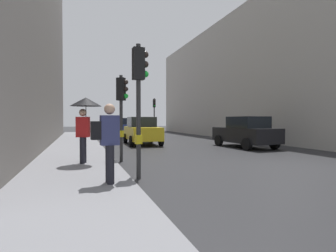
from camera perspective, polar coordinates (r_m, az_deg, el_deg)
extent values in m
plane|color=#28282B|center=(10.00, 23.38, -7.85)|extent=(120.00, 120.00, 0.00)
cube|color=gray|center=(13.46, -18.87, -5.14)|extent=(2.73, 40.00, 0.16)
cube|color=#B2ADA3|center=(27.17, 23.59, 8.88)|extent=(12.00, 33.99, 10.43)
cylinder|color=#2D2D2D|center=(10.31, -9.82, 1.55)|extent=(0.12, 0.12, 3.24)
cube|color=black|center=(10.37, -9.84, 7.63)|extent=(0.38, 0.36, 0.84)
cube|color=yellow|center=(10.32, -9.81, -1.62)|extent=(0.24, 0.25, 0.24)
sphere|color=#2D231E|center=(10.34, -8.85, 9.11)|extent=(0.18, 0.18, 0.18)
sphere|color=#2D231E|center=(10.31, -8.85, 7.68)|extent=(0.18, 0.18, 0.18)
sphere|color=green|center=(10.28, -8.84, 6.24)|extent=(0.18, 0.18, 0.18)
cylinder|color=#2D2D2D|center=(28.25, -2.91, 1.97)|extent=(0.12, 0.12, 3.82)
cube|color=black|center=(28.30, -2.92, 4.79)|extent=(0.25, 0.31, 0.84)
cube|color=yellow|center=(28.25, -2.91, 0.22)|extent=(0.21, 0.17, 0.24)
sphere|color=#2D231E|center=(28.13, -2.83, 5.34)|extent=(0.18, 0.18, 0.18)
sphere|color=#2D231E|center=(28.12, -2.83, 4.81)|extent=(0.18, 0.18, 0.18)
sphere|color=green|center=(28.10, -2.83, 4.28)|extent=(0.18, 0.18, 0.18)
cylinder|color=#2D2D2D|center=(7.25, -6.22, 3.01)|extent=(0.12, 0.12, 3.58)
cube|color=black|center=(7.40, -6.24, 12.87)|extent=(0.31, 0.26, 0.84)
cube|color=yellow|center=(7.27, -6.21, -2.82)|extent=(0.17, 0.21, 0.24)
sphere|color=#2D231E|center=(7.51, -4.80, 14.73)|extent=(0.18, 0.18, 0.18)
sphere|color=#2D231E|center=(7.45, -4.80, 12.79)|extent=(0.18, 0.18, 0.18)
sphere|color=green|center=(7.40, -4.79, 10.82)|extent=(0.18, 0.18, 0.18)
cube|color=red|center=(32.73, -11.53, -0.24)|extent=(2.03, 4.29, 0.80)
cube|color=black|center=(32.97, -11.56, 1.03)|extent=(1.71, 2.08, 0.64)
cylinder|color=black|center=(31.47, -9.73, -1.02)|extent=(0.25, 0.65, 0.64)
cylinder|color=black|center=(31.35, -13.01, -1.04)|extent=(0.25, 0.65, 0.64)
cylinder|color=black|center=(34.15, -10.16, -0.84)|extent=(0.25, 0.65, 0.64)
cylinder|color=black|center=(34.05, -13.18, -0.86)|extent=(0.25, 0.65, 0.64)
cube|color=silver|center=(36.32, -4.54, -0.07)|extent=(2.04, 4.30, 0.80)
cube|color=black|center=(36.06, -4.47, 1.07)|extent=(1.71, 2.09, 0.64)
cylinder|color=black|center=(37.51, -6.26, -0.64)|extent=(0.26, 0.65, 0.64)
cylinder|color=black|center=(37.83, -3.57, -0.62)|extent=(0.26, 0.65, 0.64)
cylinder|color=black|center=(34.85, -5.59, -0.78)|extent=(0.26, 0.65, 0.64)
cylinder|color=black|center=(35.18, -2.70, -0.76)|extent=(0.26, 0.65, 0.64)
cube|color=yellow|center=(17.54, -5.46, -1.50)|extent=(1.93, 4.25, 0.80)
cube|color=black|center=(17.76, -5.62, 0.86)|extent=(1.66, 2.05, 0.64)
cylinder|color=black|center=(16.45, -1.47, -3.08)|extent=(0.24, 0.65, 0.64)
cylinder|color=black|center=(16.08, -7.69, -3.19)|extent=(0.24, 0.65, 0.64)
cylinder|color=black|center=(19.07, -3.58, -2.48)|extent=(0.24, 0.65, 0.64)
cylinder|color=black|center=(18.75, -8.96, -2.56)|extent=(0.24, 0.65, 0.64)
cube|color=black|center=(16.12, 15.86, -1.79)|extent=(2.02, 4.29, 0.80)
cube|color=black|center=(15.90, 16.42, 0.76)|extent=(1.70, 2.08, 0.64)
cylinder|color=black|center=(16.75, 10.60, -3.02)|extent=(0.25, 0.65, 0.64)
cylinder|color=black|center=(17.77, 15.54, -2.80)|extent=(0.25, 0.65, 0.64)
cylinder|color=black|center=(14.54, 16.23, -3.70)|extent=(0.25, 0.65, 0.64)
cylinder|color=black|center=(15.69, 21.46, -3.37)|extent=(0.25, 0.65, 0.64)
cube|color=navy|center=(26.86, -9.43, -0.55)|extent=(1.84, 4.22, 0.80)
cube|color=black|center=(27.09, -9.52, 0.99)|extent=(1.62, 2.02, 0.64)
cylinder|color=black|center=(25.72, -6.96, -1.52)|extent=(0.23, 0.64, 0.64)
cylinder|color=black|center=(25.41, -10.93, -1.56)|extent=(0.23, 0.64, 0.64)
cylinder|color=black|center=(28.36, -8.08, -1.26)|extent=(0.23, 0.64, 0.64)
cylinder|color=black|center=(28.08, -11.69, -1.30)|extent=(0.23, 0.64, 0.64)
cylinder|color=black|center=(9.39, -17.25, -4.79)|extent=(0.16, 0.16, 0.85)
cylinder|color=black|center=(9.20, -17.57, -4.92)|extent=(0.16, 0.16, 0.85)
cube|color=red|center=(9.25, -17.44, -0.19)|extent=(0.46, 0.36, 0.66)
sphere|color=tan|center=(9.25, -17.46, 2.72)|extent=(0.24, 0.24, 0.24)
cylinder|color=black|center=(9.22, -16.85, 1.36)|extent=(0.02, 0.02, 0.90)
cone|color=black|center=(9.24, -16.87, 4.90)|extent=(1.00, 1.00, 0.28)
cylinder|color=black|center=(6.33, -12.29, -7.68)|extent=(0.16, 0.16, 0.85)
cylinder|color=black|center=(6.14, -11.96, -7.97)|extent=(0.16, 0.16, 0.85)
cube|color=navy|center=(6.16, -12.16, -0.87)|extent=(0.42, 0.29, 0.66)
sphere|color=tan|center=(6.16, -12.18, 3.50)|extent=(0.24, 0.24, 0.24)
cube|color=black|center=(6.11, -14.93, -0.90)|extent=(0.22, 0.29, 0.40)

